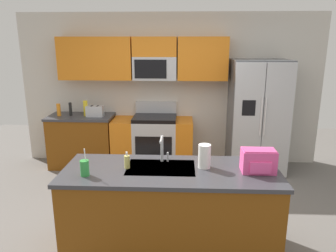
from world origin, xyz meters
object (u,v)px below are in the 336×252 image
object	(u,v)px
range_oven	(153,142)
sink_faucet	(162,147)
paper_towel_roll	(204,156)
drink_cup_green	(85,168)
refrigerator	(257,117)
toaster	(95,111)
bottle_yellow	(86,108)
soap_dispenser	(127,162)
pepper_mill	(70,109)
bottle_orange	(59,110)
backpack	(258,160)

from	to	relation	value
range_oven	sink_faucet	size ratio (longest dim) A/B	4.82
paper_towel_roll	drink_cup_green	bearing A→B (deg)	-167.39
refrigerator	toaster	xyz separation A→B (m)	(-2.70, 0.02, 0.07)
bottle_yellow	soap_dispenser	world-z (taller)	bottle_yellow
refrigerator	pepper_mill	bearing A→B (deg)	178.73
sink_faucet	drink_cup_green	xyz separation A→B (m)	(-0.71, -0.38, -0.09)
bottle_orange	soap_dispenser	distance (m)	2.73
refrigerator	bottle_yellow	bearing A→B (deg)	179.07
toaster	backpack	world-z (taller)	backpack
refrigerator	bottle_orange	world-z (taller)	refrigerator
refrigerator	paper_towel_roll	xyz separation A→B (m)	(-1.01, -2.17, 0.09)
toaster	bottle_orange	size ratio (longest dim) A/B	1.33
range_oven	backpack	bearing A→B (deg)	-61.93
toaster	soap_dispenser	bearing A→B (deg)	-67.57
toaster	paper_towel_roll	size ratio (longest dim) A/B	1.17
toaster	bottle_yellow	bearing A→B (deg)	170.62
bottle_orange	sink_faucet	world-z (taller)	sink_faucet
pepper_mill	soap_dispenser	size ratio (longest dim) A/B	1.31
toaster	backpack	xyz separation A→B (m)	(2.21, -2.28, 0.03)
pepper_mill	soap_dispenser	bearing A→B (deg)	-59.34
toaster	bottle_yellow	world-z (taller)	bottle_yellow
sink_faucet	paper_towel_roll	distance (m)	0.45
soap_dispenser	paper_towel_roll	bearing A→B (deg)	3.85
pepper_mill	bottle_yellow	distance (m)	0.27
drink_cup_green	soap_dispenser	xyz separation A→B (m)	(0.37, 0.20, -0.01)
bottle_orange	sink_faucet	distance (m)	2.80
toaster	drink_cup_green	distance (m)	2.51
range_oven	paper_towel_roll	world-z (taller)	paper_towel_roll
range_oven	pepper_mill	world-z (taller)	pepper_mill
range_oven	soap_dispenser	size ratio (longest dim) A/B	8.00
pepper_mill	bottle_yellow	world-z (taller)	bottle_yellow
refrigerator	bottle_yellow	xyz separation A→B (m)	(-2.87, 0.05, 0.11)
range_oven	paper_towel_roll	xyz separation A→B (m)	(0.73, -2.25, 0.58)
soap_dispenser	backpack	size ratio (longest dim) A/B	0.53
paper_towel_roll	pepper_mill	bearing A→B (deg)	133.51
bottle_orange	toaster	bearing A→B (deg)	0.01
toaster	backpack	bearing A→B (deg)	-45.87
sink_faucet	backpack	world-z (taller)	sink_faucet
toaster	bottle_orange	bearing A→B (deg)	-179.99
bottle_yellow	soap_dispenser	bearing A→B (deg)	-64.34
range_oven	backpack	xyz separation A→B (m)	(1.24, -2.33, 0.57)
pepper_mill	drink_cup_green	size ratio (longest dim) A/B	0.82
pepper_mill	paper_towel_roll	distance (m)	3.09
refrigerator	bottle_orange	distance (m)	3.32
toaster	bottle_orange	world-z (taller)	bottle_orange
bottle_orange	drink_cup_green	bearing A→B (deg)	-64.23
range_oven	soap_dispenser	distance (m)	2.36
drink_cup_green	paper_towel_roll	xyz separation A→B (m)	(1.13, 0.25, 0.04)
range_oven	bottle_orange	distance (m)	1.68
bottle_yellow	paper_towel_roll	size ratio (longest dim) A/B	1.09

